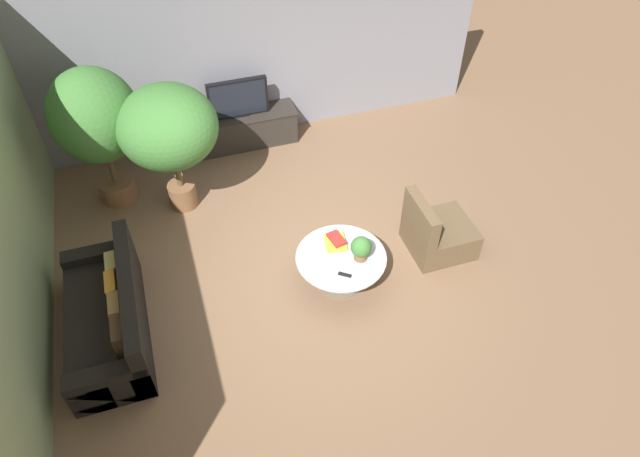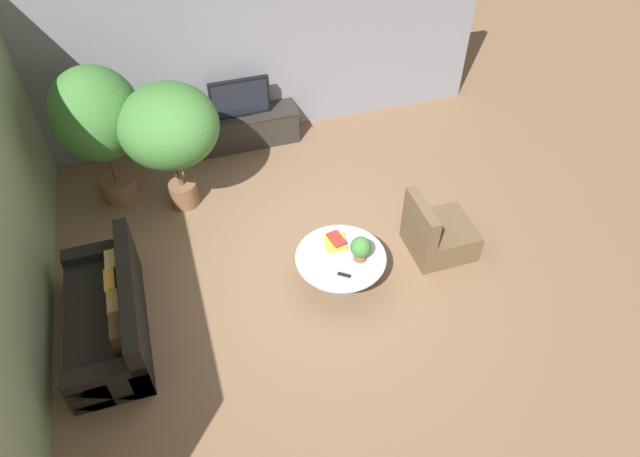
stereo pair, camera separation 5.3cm
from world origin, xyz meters
The scene contains 12 objects.
ground_plane centered at (0.00, 0.00, 0.00)m, with size 24.00×24.00×0.00m, color brown.
back_wall_stone centered at (0.00, 3.26, 1.50)m, with size 7.40×0.12×3.00m, color gray.
media_console centered at (-0.28, 2.94, 0.28)m, with size 1.76×0.50×0.55m.
television centered at (-0.28, 2.94, 0.84)m, with size 0.92×0.13×0.61m.
coffee_table centered at (0.25, -0.27, 0.31)m, with size 1.11×1.11×0.44m.
couch_by_wall centered at (-2.50, -0.21, 0.29)m, with size 0.84×1.96×0.84m.
armchair_wicker centered at (1.64, -0.13, 0.27)m, with size 0.80×0.76×0.86m.
potted_palm_tall centered at (-2.27, 2.21, 1.35)m, with size 1.16×1.16×2.05m.
potted_palm_corner centered at (-1.40, 1.77, 1.30)m, with size 1.30×1.30×1.87m.
potted_plant_tabletop centered at (0.47, -0.37, 0.62)m, with size 0.25×0.25×0.33m.
book_stack centered at (0.27, -0.03, 0.47)m, with size 0.29×0.34×0.08m.
remote_black centered at (0.20, -0.56, 0.45)m, with size 0.04×0.16×0.02m, color black.
Camera 1 is at (-1.43, -4.62, 5.56)m, focal length 32.00 mm.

